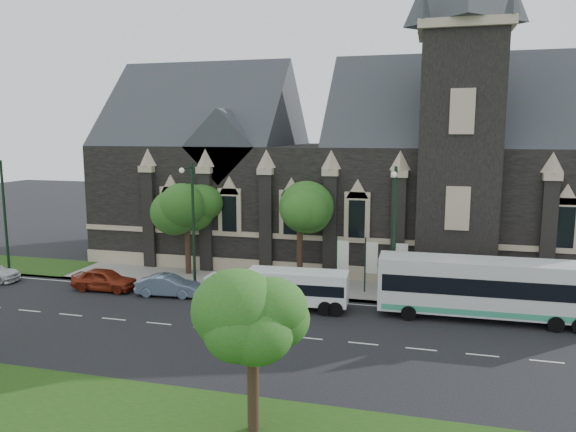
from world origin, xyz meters
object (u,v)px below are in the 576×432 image
(street_lamp_near, at_px, (394,227))
(tree_walk_left, at_px, (190,203))
(tree_park_east, at_px, (258,311))
(box_trailer, at_px, (224,287))
(banner_flag_center, at_px, (369,261))
(car_far_red, at_px, (105,279))
(tree_walk_right, at_px, (303,206))
(shuttle_bus, at_px, (298,287))
(banner_flag_right, at_px, (399,262))
(sedan, at_px, (168,285))
(street_lamp_far, at_px, (2,210))
(banner_flag_left, at_px, (341,259))
(street_lamp_mid, at_px, (192,219))
(tour_coach, at_px, (485,287))

(street_lamp_near, bearing_deg, tree_walk_left, 167.13)
(tree_park_east, xyz_separation_m, box_trailer, (-7.05, 14.36, -3.65))
(banner_flag_center, bearing_deg, street_lamp_near, -48.07)
(car_far_red, bearing_deg, tree_walk_right, -68.28)
(banner_flag_center, relative_size, shuttle_bus, 0.62)
(tree_walk_left, distance_m, banner_flag_right, 16.52)
(sedan, bearing_deg, car_far_red, 83.62)
(street_lamp_far, height_order, banner_flag_right, street_lamp_far)
(tree_walk_left, xyz_separation_m, car_far_red, (-4.20, -5.50, -4.95))
(tree_park_east, distance_m, sedan, 18.70)
(banner_flag_center, distance_m, banner_flag_right, 2.00)
(banner_flag_left, distance_m, banner_flag_right, 4.00)
(street_lamp_near, xyz_separation_m, street_lamp_far, (-30.00, 0.00, 0.00))
(banner_flag_center, bearing_deg, tree_park_east, -96.57)
(tree_walk_right, bearing_deg, box_trailer, -125.78)
(street_lamp_mid, xyz_separation_m, street_lamp_far, (-16.00, 0.00, 0.00))
(street_lamp_near, bearing_deg, banner_flag_right, 81.44)
(tour_coach, height_order, car_far_red, tour_coach)
(banner_flag_left, distance_m, sedan, 12.04)
(banner_flag_center, xyz_separation_m, box_trailer, (-9.16, -3.96, -1.41))
(street_lamp_near, xyz_separation_m, banner_flag_right, (0.29, 1.91, -2.73))
(banner_flag_center, bearing_deg, tour_coach, -24.66)
(tour_coach, height_order, box_trailer, tour_coach)
(street_lamp_far, height_order, shuttle_bus, street_lamp_far)
(street_lamp_near, height_order, street_lamp_mid, same)
(street_lamp_near, xyz_separation_m, sedan, (-15.00, -1.94, -4.39))
(tree_park_east, xyz_separation_m, car_far_red, (-16.18, 14.53, -3.83))
(tree_walk_left, height_order, sedan, tree_walk_left)
(tree_walk_right, relative_size, tour_coach, 0.62)
(street_lamp_near, height_order, banner_flag_left, street_lamp_near)
(tree_walk_left, xyz_separation_m, banner_flag_right, (16.08, -1.70, -3.35))
(banner_flag_right, distance_m, box_trailer, 11.93)
(banner_flag_center, bearing_deg, sedan, -163.86)
(tree_walk_right, relative_size, tree_walk_left, 1.02)
(tree_walk_right, bearing_deg, street_lamp_far, -171.14)
(car_far_red, bearing_deg, banner_flag_right, -80.32)
(tree_walk_left, bearing_deg, tree_park_east, -59.13)
(car_far_red, bearing_deg, sedan, -91.46)
(tree_walk_right, bearing_deg, street_lamp_mid, -153.35)
(tour_coach, bearing_deg, tree_park_east, -123.06)
(tree_walk_left, relative_size, street_lamp_far, 0.85)
(street_lamp_far, relative_size, banner_flag_left, 2.25)
(street_lamp_far, height_order, banner_flag_left, street_lamp_far)
(shuttle_bus, xyz_separation_m, car_far_red, (-14.27, 0.46, -0.64))
(street_lamp_mid, bearing_deg, street_lamp_far, 180.00)
(street_lamp_mid, distance_m, street_lamp_far, 16.00)
(sedan, bearing_deg, street_lamp_mid, -33.15)
(street_lamp_mid, bearing_deg, banner_flag_right, 7.60)
(tree_walk_right, xyz_separation_m, tree_walk_left, (-9.01, -0.01, -0.08))
(banner_flag_center, relative_size, car_far_red, 0.87)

